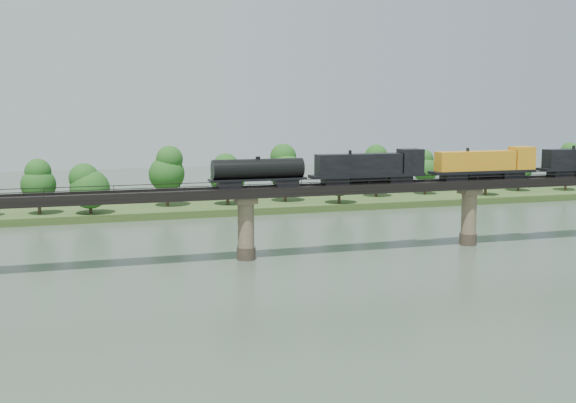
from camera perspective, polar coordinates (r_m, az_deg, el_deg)
name	(u,v)px	position (r m, az deg, el deg)	size (l,w,h in m)	color
ground	(308,311)	(87.08, 1.55, -8.63)	(400.00, 400.00, 0.00)	#39493B
far_bank	(188,207)	(167.92, -7.90, -0.45)	(300.00, 24.00, 1.60)	#314C1E
bridge	(246,225)	(113.95, -3.34, -1.91)	(236.00, 30.00, 11.50)	#473A2D
bridge_superstructure	(246,186)	(113.06, -3.37, 1.26)	(220.00, 4.90, 0.75)	black
far_treeline	(154,175)	(161.41, -10.57, 2.04)	(289.06, 17.54, 13.60)	#382619
freight_train	(447,165)	(126.11, 12.43, 2.83)	(79.87, 3.11, 5.50)	black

